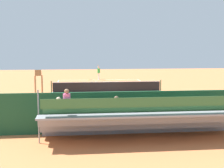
# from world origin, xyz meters

# --- Properties ---
(ground_plane) EXTENTS (60.00, 60.00, 0.00)m
(ground_plane) POSITION_xyz_m (0.00, 0.00, 0.00)
(ground_plane) COLOR #D17542
(court_line_markings) EXTENTS (10.10, 22.20, 0.01)m
(court_line_markings) POSITION_xyz_m (0.00, -0.04, 0.00)
(court_line_markings) COLOR white
(court_line_markings) RESTS_ON ground
(tennis_net) EXTENTS (10.30, 0.10, 1.07)m
(tennis_net) POSITION_xyz_m (0.00, 0.00, 0.50)
(tennis_net) COLOR black
(tennis_net) RESTS_ON ground
(backdrop_wall) EXTENTS (18.00, 0.16, 2.00)m
(backdrop_wall) POSITION_xyz_m (0.00, 14.00, 1.00)
(backdrop_wall) COLOR #1E4C2D
(backdrop_wall) RESTS_ON ground
(bleacher_stand) EXTENTS (9.06, 2.40, 2.48)m
(bleacher_stand) POSITION_xyz_m (0.13, 15.34, 0.91)
(bleacher_stand) COLOR gray
(bleacher_stand) RESTS_ON ground
(umpire_chair) EXTENTS (0.67, 0.67, 2.14)m
(umpire_chair) POSITION_xyz_m (6.20, 0.29, 1.31)
(umpire_chair) COLOR olive
(umpire_chair) RESTS_ON ground
(courtside_bench) EXTENTS (1.80, 0.40, 0.93)m
(courtside_bench) POSITION_xyz_m (-3.37, 13.27, 0.56)
(courtside_bench) COLOR #9E754C
(courtside_bench) RESTS_ON ground
(equipment_bag) EXTENTS (0.90, 0.36, 0.36)m
(equipment_bag) POSITION_xyz_m (-1.41, 13.40, 0.18)
(equipment_bag) COLOR #334C8C
(equipment_bag) RESTS_ON ground
(tennis_player) EXTENTS (0.42, 0.55, 1.93)m
(tennis_player) POSITION_xyz_m (-0.03, -11.17, 1.02)
(tennis_player) COLOR white
(tennis_player) RESTS_ON ground
(tennis_racket) EXTENTS (0.59, 0.38, 0.03)m
(tennis_racket) POSITION_xyz_m (1.19, -11.07, 0.01)
(tennis_racket) COLOR black
(tennis_racket) RESTS_ON ground
(tennis_ball_near) EXTENTS (0.07, 0.07, 0.07)m
(tennis_ball_near) POSITION_xyz_m (-1.67, -9.59, 0.03)
(tennis_ball_near) COLOR #CCDB33
(tennis_ball_near) RESTS_ON ground
(tennis_ball_far) EXTENTS (0.07, 0.07, 0.07)m
(tennis_ball_far) POSITION_xyz_m (-0.11, -8.28, 0.03)
(tennis_ball_far) COLOR #CCDB33
(tennis_ball_far) RESTS_ON ground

